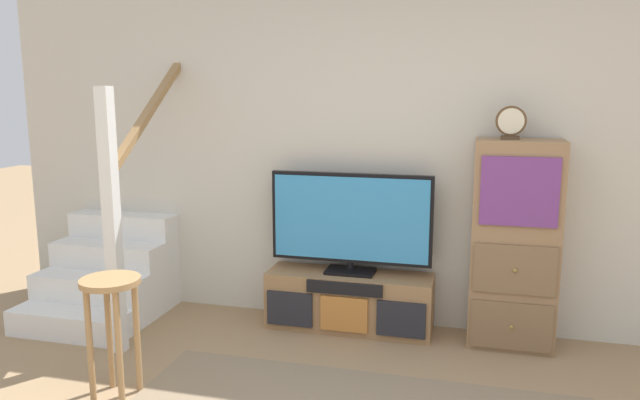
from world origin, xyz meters
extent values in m
cube|color=beige|center=(0.00, 2.46, 1.35)|extent=(6.40, 0.12, 2.70)
cube|color=#997047|center=(-0.30, 2.20, 0.21)|extent=(1.23, 0.36, 0.43)
cube|color=#232328|center=(-0.71, 2.01, 0.18)|extent=(0.35, 0.02, 0.26)
cube|color=#BC7533|center=(-0.30, 2.01, 0.18)|extent=(0.35, 0.02, 0.26)
cube|color=#232328|center=(0.11, 2.01, 0.18)|extent=(0.35, 0.02, 0.26)
cube|color=black|center=(-0.30, 2.01, 0.37)|extent=(0.56, 0.02, 0.09)
cube|color=black|center=(-0.30, 2.22, 0.44)|extent=(0.36, 0.22, 0.02)
cylinder|color=black|center=(-0.30, 2.22, 0.48)|extent=(0.05, 0.05, 0.06)
cube|color=black|center=(-0.30, 2.22, 0.85)|extent=(1.20, 0.05, 0.67)
cube|color=#338CCC|center=(-0.30, 2.19, 0.85)|extent=(1.15, 0.01, 0.62)
cube|color=#93704C|center=(0.86, 2.21, 0.72)|extent=(0.58, 0.34, 1.45)
cube|color=brown|center=(0.86, 2.03, 0.20)|extent=(0.53, 0.02, 0.33)
sphere|color=olive|center=(0.86, 2.01, 0.20)|extent=(0.03, 0.03, 0.03)
cube|color=brown|center=(0.86, 2.03, 0.60)|extent=(0.53, 0.02, 0.33)
sphere|color=olive|center=(0.86, 2.01, 0.60)|extent=(0.03, 0.03, 0.03)
cube|color=#70387F|center=(0.86, 2.03, 1.12)|extent=(0.49, 0.02, 0.46)
cube|color=#4C3823|center=(0.79, 2.19, 1.46)|extent=(0.12, 0.08, 0.02)
cylinder|color=brown|center=(0.79, 2.19, 1.57)|extent=(0.20, 0.04, 0.20)
cylinder|color=beige|center=(0.79, 2.16, 1.57)|extent=(0.17, 0.01, 0.17)
cube|color=white|center=(-2.25, 1.53, 0.10)|extent=(0.90, 0.26, 0.19)
cube|color=white|center=(-2.25, 1.79, 0.19)|extent=(0.90, 0.26, 0.38)
cube|color=white|center=(-2.25, 2.05, 0.29)|extent=(0.90, 0.26, 0.57)
cube|color=white|center=(-2.25, 2.31, 0.38)|extent=(0.90, 0.26, 0.76)
cube|color=white|center=(-2.25, 2.57, 0.47)|extent=(0.90, 0.26, 0.95)
cube|color=white|center=(-1.75, 1.40, 0.90)|extent=(0.09, 0.09, 1.80)
cube|color=#9E7547|center=(-1.75, 2.05, 1.70)|extent=(0.06, 1.33, 0.99)
cylinder|color=#A37A4C|center=(-1.50, 0.75, 0.34)|extent=(0.04, 0.04, 0.69)
cylinder|color=#A37A4C|center=(-1.31, 0.75, 0.34)|extent=(0.04, 0.04, 0.69)
cylinder|color=#A37A4C|center=(-1.50, 0.93, 0.34)|extent=(0.04, 0.04, 0.69)
cylinder|color=#A37A4C|center=(-1.31, 0.93, 0.34)|extent=(0.04, 0.04, 0.69)
cylinder|color=#A37A4C|center=(-1.41, 0.84, 0.71)|extent=(0.34, 0.34, 0.03)
camera|label=1|loc=(0.58, -2.03, 1.77)|focal=33.81mm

